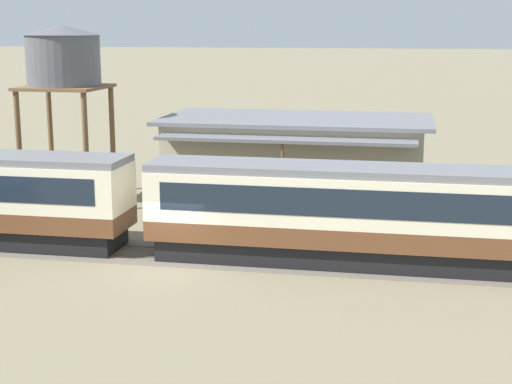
% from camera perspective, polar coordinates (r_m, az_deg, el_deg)
% --- Properties ---
extents(ground_plane, '(600.00, 600.00, 0.00)m').
position_cam_1_polar(ground_plane, '(31.17, -6.11, -5.36)').
color(ground_plane, '#7A7056').
extents(passenger_train, '(76.36, 2.90, 3.94)m').
position_cam_1_polar(passenger_train, '(32.57, -8.04, -0.66)').
color(passenger_train, brown).
rests_on(passenger_train, ground_plane).
extents(railway_track, '(131.65, 3.60, 0.04)m').
position_cam_1_polar(railway_track, '(31.82, 1.33, -4.91)').
color(railway_track, '#665B51').
rests_on(railway_track, ground_plane).
extents(station_building, '(14.06, 8.61, 4.55)m').
position_cam_1_polar(station_building, '(41.59, 2.96, 2.37)').
color(station_building, '#BCB293').
rests_on(station_building, ground_plane).
extents(water_tower, '(4.11, 4.11, 9.29)m').
position_cam_1_polar(water_tower, '(41.98, -13.84, 9.26)').
color(water_tower, brown).
rests_on(water_tower, ground_plane).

